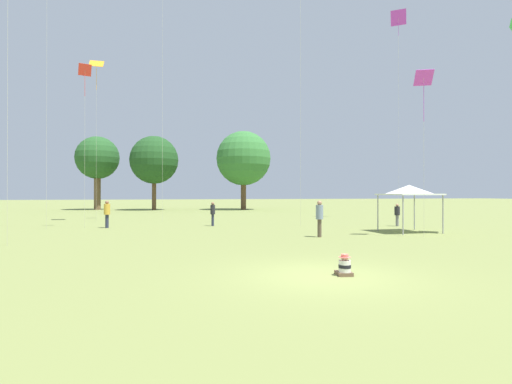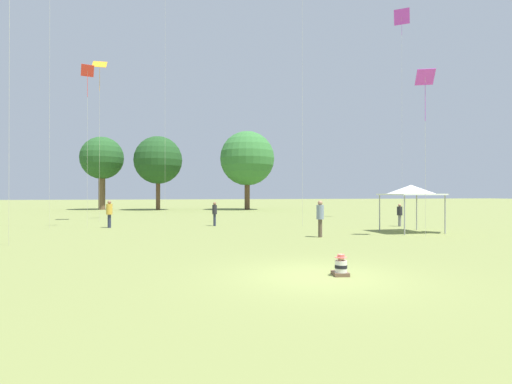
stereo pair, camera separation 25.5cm
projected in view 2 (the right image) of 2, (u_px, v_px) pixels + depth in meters
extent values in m
plane|color=olive|center=(319.00, 276.00, 10.63)|extent=(300.00, 300.00, 0.00)
cube|color=brown|center=(340.00, 274.00, 10.74)|extent=(0.48, 0.56, 0.10)
cylinder|color=silver|center=(341.00, 266.00, 10.65)|extent=(0.37, 0.37, 0.32)
cylinder|color=black|center=(341.00, 266.00, 10.65)|extent=(0.39, 0.39, 0.09)
sphere|color=tan|center=(341.00, 258.00, 10.65)|extent=(0.19, 0.19, 0.19)
cylinder|color=#E0665B|center=(341.00, 257.00, 10.65)|extent=(0.32, 0.32, 0.01)
cylinder|color=#E0665B|center=(341.00, 256.00, 10.65)|extent=(0.19, 0.19, 0.09)
cylinder|color=slate|center=(400.00, 221.00, 26.93)|extent=(0.22, 0.22, 0.75)
cylinder|color=#232328|center=(400.00, 211.00, 26.93)|extent=(0.41, 0.41, 0.59)
sphere|color=#A37556|center=(400.00, 205.00, 26.93)|extent=(0.20, 0.20, 0.20)
cylinder|color=#282D42|center=(109.00, 221.00, 25.80)|extent=(0.30, 0.30, 0.86)
cylinder|color=gold|center=(109.00, 209.00, 25.80)|extent=(0.55, 0.55, 0.68)
sphere|color=brown|center=(109.00, 202.00, 25.80)|extent=(0.23, 0.23, 0.23)
cylinder|color=brown|center=(320.00, 228.00, 20.18)|extent=(0.21, 0.21, 0.91)
cylinder|color=gray|center=(320.00, 212.00, 20.19)|extent=(0.39, 0.39, 0.72)
sphere|color=#A37556|center=(320.00, 203.00, 20.19)|extent=(0.25, 0.25, 0.25)
cylinder|color=#282D42|center=(215.00, 220.00, 27.25)|extent=(0.20, 0.20, 0.80)
cylinder|color=#232328|center=(215.00, 210.00, 27.25)|extent=(0.36, 0.36, 0.64)
sphere|color=brown|center=(215.00, 204.00, 27.25)|extent=(0.22, 0.22, 0.22)
cube|color=white|center=(411.00, 194.00, 22.71)|extent=(2.79, 2.79, 0.08)
cone|color=white|center=(411.00, 189.00, 22.71)|extent=(2.65, 2.65, 0.50)
cylinder|color=#99999E|center=(380.00, 213.00, 23.63)|extent=(0.07, 0.07, 2.13)
cylinder|color=#99999E|center=(417.00, 213.00, 24.21)|extent=(0.07, 0.07, 2.13)
cylinder|color=#99999E|center=(405.00, 215.00, 21.21)|extent=(0.07, 0.07, 2.13)
cylinder|color=#99999E|center=(445.00, 215.00, 21.78)|extent=(0.07, 0.07, 2.13)
cylinder|color=#BCB7A8|center=(50.00, 86.00, 24.84)|extent=(0.01, 0.01, 17.83)
cube|color=#B738C6|center=(402.00, 17.00, 34.89)|extent=(1.34, 1.18, 1.20)
cylinder|color=#B738C6|center=(402.00, 28.00, 34.88)|extent=(0.02, 0.02, 1.17)
cylinder|color=#BCB7A8|center=(402.00, 118.00, 34.85)|extent=(0.01, 0.01, 17.72)
cylinder|color=#BCB7A8|center=(165.00, 84.00, 31.60)|extent=(0.01, 0.01, 21.74)
cylinder|color=#BCB7A8|center=(302.00, 82.00, 27.24)|extent=(0.01, 0.01, 19.64)
cube|color=#B738C6|center=(425.00, 77.00, 19.91)|extent=(1.05, 0.91, 0.65)
cylinder|color=#B738C6|center=(425.00, 102.00, 19.91)|extent=(0.02, 0.02, 1.89)
cylinder|color=#BCB7A8|center=(425.00, 157.00, 19.89)|extent=(0.01, 0.01, 8.04)
cube|color=orange|center=(100.00, 64.00, 31.54)|extent=(1.06, 0.83, 0.70)
cylinder|color=orange|center=(100.00, 80.00, 31.54)|extent=(0.02, 0.02, 1.73)
cylinder|color=#BCB7A8|center=(99.00, 143.00, 31.51)|extent=(0.01, 0.01, 12.46)
cylinder|color=#BCB7A8|center=(9.00, 89.00, 16.95)|extent=(0.01, 0.01, 13.32)
cube|color=red|center=(87.00, 71.00, 25.72)|extent=(0.85, 0.61, 0.67)
cylinder|color=red|center=(87.00, 86.00, 25.72)|extent=(0.02, 0.02, 1.43)
cylinder|color=#BCB7A8|center=(87.00, 149.00, 25.70)|extent=(0.01, 0.01, 10.16)
cylinder|color=brown|center=(102.00, 190.00, 55.21)|extent=(0.89, 0.89, 5.57)
sphere|color=#235123|center=(102.00, 158.00, 55.23)|extent=(5.86, 5.86, 5.86)
cylinder|color=brown|center=(158.00, 192.00, 54.09)|extent=(0.57, 0.57, 5.01)
sphere|color=#1E471E|center=(158.00, 160.00, 54.11)|extent=(6.47, 6.47, 6.47)
cylinder|color=brown|center=(247.00, 191.00, 55.09)|extent=(0.73, 0.73, 5.05)
sphere|color=#337033|center=(247.00, 158.00, 55.11)|extent=(7.50, 7.50, 7.50)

